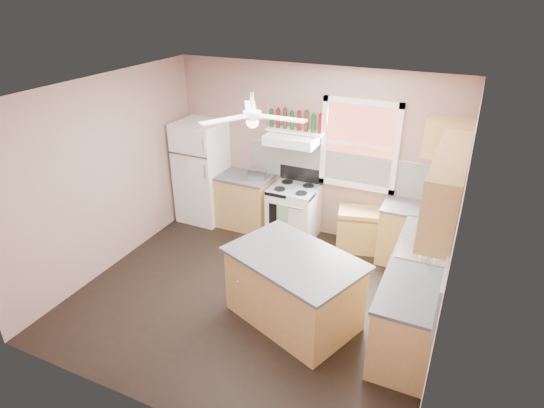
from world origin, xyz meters
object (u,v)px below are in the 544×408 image
at_px(refrigerator, 202,172).
at_px(cart, 359,230).
at_px(island, 294,290).
at_px(stove, 294,212).
at_px(toaster, 257,174).

height_order(refrigerator, cart, refrigerator).
bearing_deg(island, refrigerator, 164.25).
relative_size(refrigerator, stove, 2.01).
bearing_deg(cart, toaster, 169.06).
height_order(stove, cart, stove).
bearing_deg(refrigerator, island, -36.49).
distance_m(toaster, stove, 0.84).
bearing_deg(island, toaster, 148.24).
relative_size(toaster, cart, 0.42).
relative_size(cart, island, 0.45).
height_order(refrigerator, island, refrigerator).
distance_m(refrigerator, cart, 2.79).
bearing_deg(stove, cart, 3.88).
distance_m(toaster, cart, 1.82).
height_order(toaster, cart, toaster).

